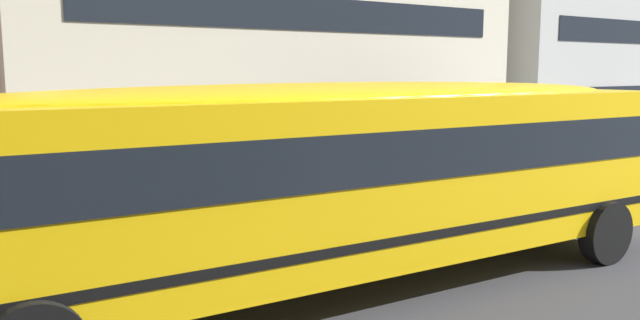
# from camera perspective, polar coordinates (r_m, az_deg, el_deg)

# --- Properties ---
(ground_plane) EXTENTS (400.00, 400.00, 0.00)m
(ground_plane) POSITION_cam_1_polar(r_m,az_deg,el_deg) (11.50, 2.17, -8.55)
(ground_plane) COLOR #38383D
(sidewalk_far) EXTENTS (120.00, 3.00, 0.01)m
(sidewalk_far) POSITION_cam_1_polar(r_m,az_deg,el_deg) (18.37, -12.45, -2.43)
(sidewalk_far) COLOR gray
(sidewalk_far) RESTS_ON ground_plane
(lane_centreline) EXTENTS (110.00, 0.16, 0.01)m
(lane_centreline) POSITION_cam_1_polar(r_m,az_deg,el_deg) (11.50, 2.17, -8.54)
(lane_centreline) COLOR silver
(lane_centreline) RESTS_ON ground_plane
(school_bus) EXTENTS (13.94, 3.59, 3.10)m
(school_bus) POSITION_cam_1_polar(r_m,az_deg,el_deg) (9.41, 0.58, -0.78)
(school_bus) COLOR yellow
(school_bus) RESTS_ON ground_plane
(box_truck) EXTENTS (6.11, 2.61, 2.82)m
(box_truck) POSITION_cam_1_polar(r_m,az_deg,el_deg) (21.70, 14.66, 3.17)
(box_truck) COLOR silver
(box_truck) RESTS_ON ground_plane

